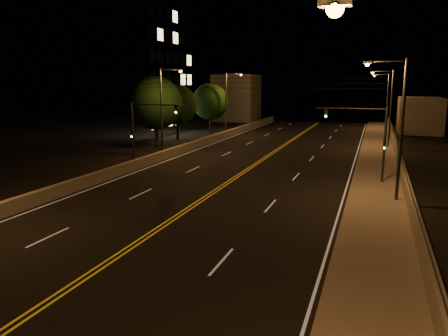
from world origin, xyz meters
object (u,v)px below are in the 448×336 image
(building_tower, at_px, (101,50))
(streetlight_3, at_px, (386,98))
(tree_0, at_px, (156,103))
(streetlight_5, at_px, (164,106))
(tree_2, at_px, (210,102))
(traffic_signal_right, at_px, (370,135))
(traffic_signal_left, at_px, (143,127))
(streetlight_1, at_px, (397,122))
(tree_1, at_px, (177,105))
(streetlight_6, at_px, (228,99))
(streetlight_2, at_px, (388,104))

(building_tower, bearing_deg, streetlight_3, 20.29)
(building_tower, height_order, tree_0, building_tower)
(streetlight_5, bearing_deg, tree_2, 98.83)
(traffic_signal_right, bearing_deg, traffic_signal_left, 180.00)
(streetlight_1, relative_size, streetlight_5, 1.00)
(traffic_signal_left, bearing_deg, streetlight_5, 100.29)
(tree_0, bearing_deg, building_tower, 139.64)
(tree_0, bearing_deg, traffic_signal_left, -67.40)
(building_tower, relative_size, tree_1, 3.60)
(traffic_signal_left, bearing_deg, streetlight_3, 63.59)
(streetlight_5, xyz_separation_m, tree_1, (-4.85, 13.39, -0.59))
(traffic_signal_left, bearing_deg, streetlight_6, 92.48)
(streetlight_2, distance_m, building_tower, 42.68)
(streetlight_2, distance_m, streetlight_5, 25.05)
(traffic_signal_left, distance_m, tree_1, 20.62)
(traffic_signal_left, bearing_deg, building_tower, 129.94)
(traffic_signal_left, height_order, tree_0, tree_0)
(traffic_signal_right, height_order, building_tower, building_tower)
(streetlight_2, relative_size, traffic_signal_right, 1.53)
(streetlight_5, height_order, tree_1, streetlight_5)
(traffic_signal_right, relative_size, tree_2, 0.78)
(streetlight_1, distance_m, streetlight_3, 45.82)
(streetlight_3, bearing_deg, tree_1, -141.21)
(streetlight_3, bearing_deg, streetlight_1, -90.00)
(streetlight_6, xyz_separation_m, traffic_signal_left, (1.15, -26.48, -1.44))
(streetlight_1, distance_m, tree_0, 29.88)
(streetlight_1, xyz_separation_m, streetlight_6, (-21.43, 31.47, 0.00))
(traffic_signal_left, relative_size, tree_1, 0.80)
(tree_2, bearing_deg, traffic_signal_right, -50.49)
(streetlight_5, bearing_deg, streetlight_2, 31.19)
(streetlight_2, relative_size, building_tower, 0.34)
(tree_1, bearing_deg, traffic_signal_right, -38.56)
(building_tower, bearing_deg, streetlight_2, -8.43)
(traffic_signal_left, distance_m, building_tower, 34.33)
(tree_1, xyz_separation_m, tree_2, (1.45, 8.52, 0.12))
(traffic_signal_left, distance_m, tree_0, 12.39)
(streetlight_5, bearing_deg, tree_0, 125.42)
(streetlight_3, bearing_deg, traffic_signal_left, -116.41)
(tree_0, xyz_separation_m, tree_1, (-1.27, 8.35, -0.60))
(streetlight_5, height_order, tree_2, streetlight_5)
(building_tower, distance_m, tree_2, 18.67)
(streetlight_1, xyz_separation_m, tree_2, (-24.83, 33.22, -0.47))
(tree_0, height_order, tree_2, tree_0)
(streetlight_1, distance_m, streetlight_2, 24.28)
(streetlight_2, distance_m, tree_1, 26.29)
(streetlight_6, height_order, tree_1, streetlight_6)
(traffic_signal_right, bearing_deg, streetlight_5, 162.34)
(building_tower, bearing_deg, streetlight_5, -43.49)
(tree_1, bearing_deg, streetlight_3, 38.79)
(streetlight_3, distance_m, tree_2, 27.85)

